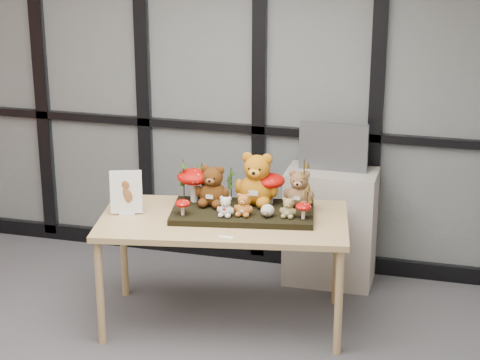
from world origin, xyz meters
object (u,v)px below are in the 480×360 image
(bear_small_yellow, at_px, (244,203))
(mushroom_back_left, at_px, (194,184))
(monitor, at_px, (334,147))
(cabinet, at_px, (330,227))
(bear_brown_medium, at_px, (213,183))
(mushroom_back_right, at_px, (270,187))
(mushroom_front_left, at_px, (183,207))
(bear_white_bow, at_px, (226,205))
(plush_cream_hedgehog, at_px, (267,210))
(sign_holder, at_px, (126,194))
(bear_pooh_yellow, at_px, (257,176))
(diorama_tray, at_px, (243,213))
(bear_tan_back, at_px, (299,186))
(mushroom_front_right, at_px, (303,210))
(bear_beige_small, at_px, (288,206))
(display_table, at_px, (224,228))

(bear_small_yellow, xyz_separation_m, mushroom_back_left, (-0.38, 0.17, 0.04))
(monitor, bearing_deg, cabinet, -90.00)
(bear_brown_medium, height_order, mushroom_back_left, bear_brown_medium)
(bear_brown_medium, height_order, cabinet, bear_brown_medium)
(mushroom_back_left, relative_size, monitor, 0.51)
(mushroom_back_right, xyz_separation_m, mushroom_front_left, (-0.48, -0.35, -0.06))
(bear_white_bow, bearing_deg, plush_cream_hedgehog, 3.95)
(mushroom_front_left, bearing_deg, bear_brown_medium, 59.84)
(plush_cream_hedgehog, distance_m, sign_holder, 0.92)
(plush_cream_hedgehog, bearing_deg, bear_pooh_yellow, 109.56)
(bear_pooh_yellow, bearing_deg, bear_brown_medium, -170.00)
(diorama_tray, bearing_deg, monitor, 48.87)
(bear_small_yellow, distance_m, plush_cream_hedgehog, 0.16)
(bear_brown_medium, relative_size, monitor, 0.61)
(mushroom_front_left, distance_m, cabinet, 1.29)
(bear_tan_back, relative_size, sign_holder, 0.90)
(bear_small_yellow, relative_size, mushroom_back_right, 0.73)
(diorama_tray, xyz_separation_m, mushroom_front_right, (0.41, -0.05, 0.08))
(bear_brown_medium, distance_m, sign_holder, 0.56)
(bear_beige_small, relative_size, mushroom_front_left, 1.28)
(bear_tan_back, xyz_separation_m, monitor, (0.13, 0.58, 0.11))
(bear_tan_back, bearing_deg, cabinet, 67.46)
(diorama_tray, bearing_deg, bear_white_bow, -129.06)
(bear_beige_small, bearing_deg, mushroom_front_right, -12.45)
(bear_brown_medium, relative_size, mushroom_back_right, 1.33)
(bear_brown_medium, xyz_separation_m, bear_tan_back, (0.54, 0.13, -0.02))
(bear_pooh_yellow, distance_m, mushroom_front_left, 0.54)
(mushroom_back_left, bearing_deg, monitor, 40.26)
(mushroom_back_left, distance_m, monitor, 1.07)
(bear_white_bow, xyz_separation_m, mushroom_back_left, (-0.27, 0.21, 0.05))
(bear_small_yellow, xyz_separation_m, mushroom_front_right, (0.38, 0.04, -0.02))
(display_table, xyz_separation_m, mushroom_back_left, (-0.24, 0.15, 0.23))
(bear_tan_back, distance_m, mushroom_front_left, 0.77)
(diorama_tray, xyz_separation_m, monitor, (0.46, 0.76, 0.26))
(display_table, distance_m, bear_tan_back, 0.56)
(mushroom_back_left, distance_m, sign_holder, 0.45)
(bear_pooh_yellow, bearing_deg, plush_cream_hedgehog, -70.44)
(bear_brown_medium, xyz_separation_m, mushroom_back_right, (0.35, 0.12, -0.04))
(plush_cream_hedgehog, bearing_deg, bear_beige_small, 0.35)
(mushroom_front_left, xyz_separation_m, cabinet, (0.80, 0.92, -0.41))
(diorama_tray, xyz_separation_m, cabinet, (0.46, 0.74, -0.34))
(monitor, bearing_deg, bear_pooh_yellow, -122.89)
(bear_tan_back, bearing_deg, bear_white_bow, -152.69)
(bear_pooh_yellow, height_order, mushroom_back_left, bear_pooh_yellow)
(sign_holder, distance_m, monitor, 1.52)
(diorama_tray, xyz_separation_m, bear_tan_back, (0.33, 0.17, 0.15))
(display_table, height_order, monitor, monitor)
(mushroom_back_right, bearing_deg, bear_small_yellow, -112.58)
(diorama_tray, height_order, bear_tan_back, bear_tan_back)
(sign_holder, xyz_separation_m, monitor, (1.19, 0.93, 0.14))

